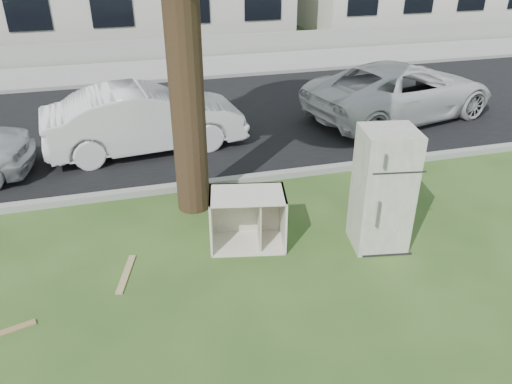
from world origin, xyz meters
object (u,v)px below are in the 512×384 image
object	(u,v)px
fridge	(383,190)
cabinet	(247,219)
car_right	(401,91)
car_center	(145,119)

from	to	relation	value
fridge	cabinet	bearing A→B (deg)	174.94
car_right	cabinet	bearing A→B (deg)	117.83
car_center	car_right	distance (m)	6.14
cabinet	car_right	bearing A→B (deg)	53.21
car_right	car_center	bearing A→B (deg)	79.74
car_center	cabinet	bearing A→B (deg)	-170.58
cabinet	fridge	bearing A→B (deg)	-3.05
fridge	cabinet	size ratio (longest dim) A/B	1.66
cabinet	car_center	world-z (taller)	car_center
car_center	car_right	bearing A→B (deg)	-93.07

